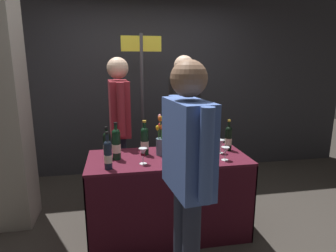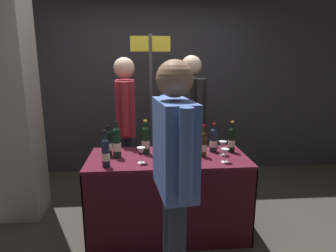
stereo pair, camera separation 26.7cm
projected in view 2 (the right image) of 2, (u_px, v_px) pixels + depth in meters
ground_plane at (168, 231)px, 2.91m from camera, size 12.00×12.00×0.00m
back_partition at (159, 70)px, 4.29m from camera, size 6.51×0.12×3.11m
concrete_pillar at (8, 58)px, 2.88m from camera, size 0.43×0.43×3.43m
tasting_table at (168, 181)px, 2.79m from camera, size 1.52×0.68×0.79m
featured_wine_bottle at (106, 152)px, 2.45m from camera, size 0.07×0.07×0.32m
display_bottle_0 at (146, 140)px, 2.79m from camera, size 0.08×0.08×0.34m
display_bottle_1 at (117, 142)px, 2.68m from camera, size 0.08×0.08×0.35m
display_bottle_2 at (214, 140)px, 2.86m from camera, size 0.08×0.08×0.29m
display_bottle_3 at (232, 139)px, 2.85m from camera, size 0.07×0.07×0.32m
display_bottle_4 at (203, 144)px, 2.71m from camera, size 0.07×0.07×0.31m
display_bottle_5 at (108, 143)px, 2.74m from camera, size 0.07×0.07×0.30m
display_bottle_6 at (183, 140)px, 2.78m from camera, size 0.07×0.07×0.33m
display_bottle_7 at (173, 151)px, 2.49m from camera, size 0.07×0.07×0.30m
wine_glass_near_vendor at (223, 145)px, 2.77m from camera, size 0.08×0.08×0.14m
wine_glass_mid at (141, 152)px, 2.54m from camera, size 0.07×0.07×0.15m
wine_glass_near_taster at (225, 152)px, 2.57m from camera, size 0.08×0.08×0.13m
flower_vase at (162, 142)px, 2.77m from camera, size 0.10×0.10×0.40m
vendor_presenter at (126, 117)px, 3.31m from camera, size 0.24×0.63×1.73m
vendor_assistant at (191, 113)px, 3.47m from camera, size 0.30×0.62×1.76m
taster_foreground_right at (174, 164)px, 1.86m from camera, size 0.27×0.63×1.70m
booth_signpost at (151, 95)px, 3.70m from camera, size 0.50×0.04×2.02m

